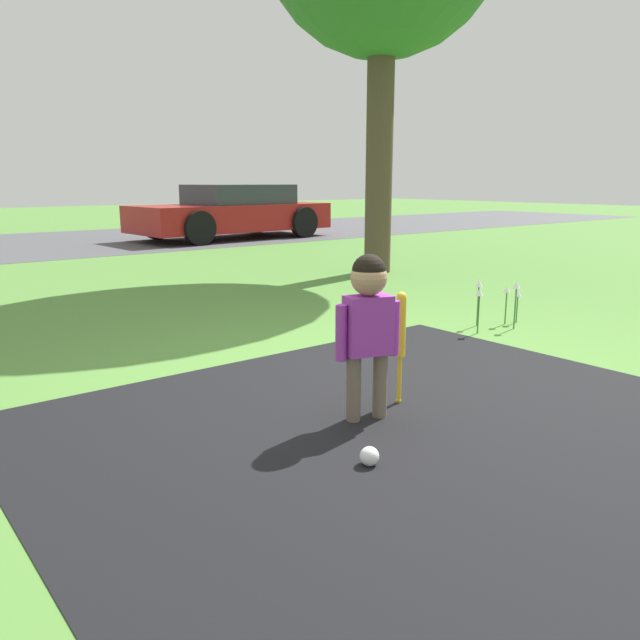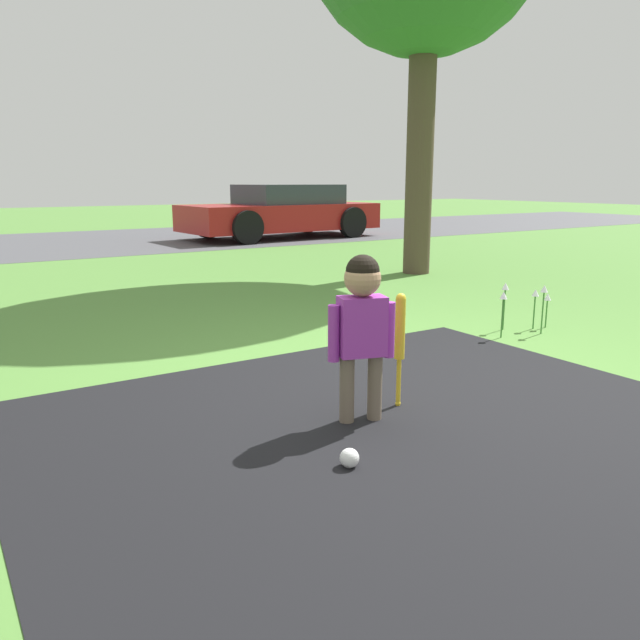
% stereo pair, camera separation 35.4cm
% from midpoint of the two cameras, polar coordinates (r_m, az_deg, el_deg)
% --- Properties ---
extents(ground_plane, '(60.00, 60.00, 0.00)m').
position_cam_midpoint_polar(ground_plane, '(3.97, 4.32, -5.71)').
color(ground_plane, '#518438').
extents(street_strip, '(40.00, 6.00, 0.01)m').
position_cam_midpoint_polar(street_strip, '(13.82, -27.73, 6.02)').
color(street_strip, '#4C4C51').
rests_on(street_strip, ground).
extents(child, '(0.35, 0.20, 0.89)m').
position_cam_midpoint_polar(child, '(3.21, 1.29, 0.51)').
color(child, '#6B5B4C').
rests_on(child, ground).
extents(baseball_bat, '(0.06, 0.06, 0.65)m').
position_cam_midpoint_polar(baseball_bat, '(3.49, 4.52, -1.12)').
color(baseball_bat, yellow).
rests_on(baseball_bat, ground).
extents(sports_ball, '(0.09, 0.09, 0.09)m').
position_cam_midpoint_polar(sports_ball, '(2.84, 0.92, -12.42)').
color(sports_ball, white).
rests_on(sports_ball, ground).
extents(parked_car, '(4.41, 2.15, 1.17)m').
position_cam_midpoint_polar(parked_car, '(14.05, -8.70, 9.71)').
color(parked_car, maroon).
rests_on(parked_car, ground).
extents(flower_bed, '(0.67, 0.33, 0.41)m').
position_cam_midpoint_polar(flower_bed, '(5.55, 14.40, 2.48)').
color(flower_bed, '#38702D').
rests_on(flower_bed, ground).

